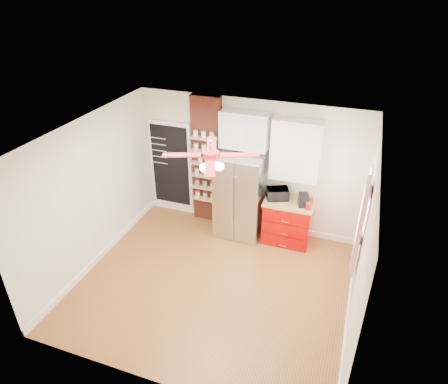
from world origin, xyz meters
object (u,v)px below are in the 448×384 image
(fridge, at_px, (240,195))
(ceiling_fan, at_px, (211,155))
(coffee_maker, at_px, (303,200))
(pantry_jar_oats, at_px, (200,160))
(red_cabinet, at_px, (288,221))
(toaster_oven, at_px, (277,194))
(canister_left, at_px, (308,206))

(fridge, relative_size, ceiling_fan, 1.25)
(coffee_maker, xyz_separation_m, pantry_jar_oats, (-2.11, 0.17, 0.41))
(ceiling_fan, xyz_separation_m, pantry_jar_oats, (-0.93, 1.77, -0.99))
(red_cabinet, bearing_deg, toaster_oven, 176.81)
(coffee_maker, height_order, pantry_jar_oats, pantry_jar_oats)
(red_cabinet, xyz_separation_m, toaster_oven, (-0.25, 0.01, 0.56))
(toaster_oven, bearing_deg, ceiling_fan, -135.83)
(ceiling_fan, bearing_deg, toaster_oven, 68.33)
(fridge, bearing_deg, canister_left, -5.00)
(fridge, height_order, coffee_maker, fridge)
(pantry_jar_oats, bearing_deg, canister_left, -6.59)
(red_cabinet, xyz_separation_m, pantry_jar_oats, (-1.85, 0.09, 0.98))
(red_cabinet, relative_size, coffee_maker, 3.76)
(fridge, height_order, canister_left, fridge)
(ceiling_fan, bearing_deg, coffee_maker, 53.60)
(red_cabinet, distance_m, ceiling_fan, 2.75)
(fridge, distance_m, pantry_jar_oats, 1.05)
(ceiling_fan, bearing_deg, fridge, 91.76)
(coffee_maker, bearing_deg, fridge, 161.24)
(canister_left, bearing_deg, toaster_oven, 163.64)
(toaster_oven, xyz_separation_m, canister_left, (0.62, -0.18, -0.05))
(canister_left, distance_m, pantry_jar_oats, 2.29)
(red_cabinet, height_order, ceiling_fan, ceiling_fan)
(coffee_maker, bearing_deg, ceiling_fan, -143.84)
(red_cabinet, relative_size, canister_left, 7.51)
(coffee_maker, bearing_deg, canister_left, -56.59)
(pantry_jar_oats, bearing_deg, ceiling_fan, -62.24)
(ceiling_fan, bearing_deg, pantry_jar_oats, 117.76)
(canister_left, relative_size, pantry_jar_oats, 1.01)
(coffee_maker, bearing_deg, pantry_jar_oats, 158.02)
(ceiling_fan, bearing_deg, canister_left, 49.54)
(red_cabinet, height_order, coffee_maker, coffee_maker)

